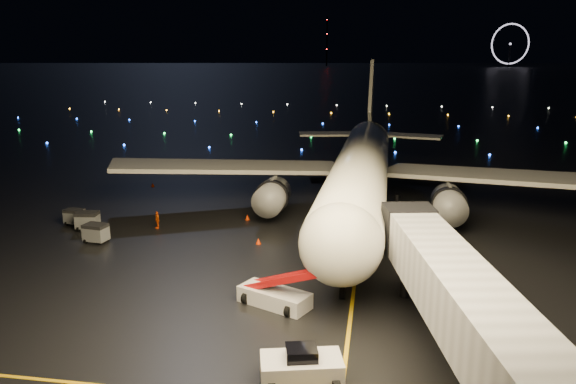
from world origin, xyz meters
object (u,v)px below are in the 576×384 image
(crew_c, at_px, (157,220))
(baggage_cart_0, at_px, (75,217))
(baggage_cart_1, at_px, (96,233))
(baggage_cart_2, at_px, (88,221))
(belt_loader, at_px, (274,281))
(airliner, at_px, (363,138))
(pushback_tug, at_px, (301,365))

(crew_c, height_order, baggage_cart_0, crew_c)
(baggage_cart_1, height_order, baggage_cart_2, baggage_cart_2)
(belt_loader, xyz_separation_m, baggage_cart_1, (-18.06, 10.08, -0.90))
(baggage_cart_0, bearing_deg, belt_loader, -29.13)
(baggage_cart_2, bearing_deg, belt_loader, -39.40)
(belt_loader, xyz_separation_m, crew_c, (-14.26, 14.89, -0.90))
(airliner, xyz_separation_m, crew_c, (-19.06, -10.51, -6.88))
(airliner, bearing_deg, crew_c, -150.19)
(airliner, relative_size, baggage_cart_2, 26.97)
(pushback_tug, relative_size, belt_loader, 0.58)
(pushback_tug, bearing_deg, crew_c, 112.42)
(airliner, xyz_separation_m, baggage_cart_1, (-22.87, -15.31, -6.88))
(airliner, distance_m, baggage_cart_0, 30.35)
(baggage_cart_0, bearing_deg, pushback_tug, -38.49)
(pushback_tug, xyz_separation_m, belt_loader, (-3.03, 8.75, 0.76))
(belt_loader, xyz_separation_m, baggage_cart_2, (-20.68, 13.47, -0.88))
(baggage_cart_0, xyz_separation_m, baggage_cart_1, (4.71, -4.72, 0.08))
(crew_c, relative_size, baggage_cart_0, 0.93)
(airliner, xyz_separation_m, baggage_cart_0, (-27.58, -10.59, -6.95))
(pushback_tug, bearing_deg, belt_loader, 95.36)
(belt_loader, height_order, baggage_cart_2, belt_loader)
(pushback_tug, relative_size, crew_c, 2.46)
(belt_loader, bearing_deg, pushback_tug, -45.93)
(airliner, height_order, baggage_cart_1, airliner)
(pushback_tug, xyz_separation_m, baggage_cart_2, (-23.71, 22.22, -0.13))
(belt_loader, xyz_separation_m, baggage_cart_0, (-22.77, 14.80, -0.98))
(pushback_tug, bearing_deg, baggage_cart_2, 123.10)
(baggage_cart_0, relative_size, baggage_cart_2, 0.89)
(baggage_cart_1, bearing_deg, baggage_cart_2, 136.30)
(pushback_tug, height_order, baggage_cart_1, pushback_tug)
(baggage_cart_1, bearing_deg, airliner, 42.34)
(pushback_tug, height_order, belt_loader, belt_loader)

